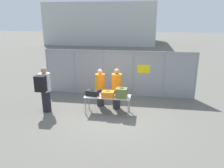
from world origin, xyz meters
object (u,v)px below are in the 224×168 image
at_px(suitcase_black, 92,93).
at_px(suitcase_orange, 108,94).
at_px(security_worker_far, 100,87).
at_px(utility_trailer, 155,80).
at_px(traveler_hooded, 44,88).
at_px(security_worker_near, 117,88).
at_px(suitcase_olive, 122,93).
at_px(inspection_table, 108,97).

bearing_deg(suitcase_black, suitcase_orange, -5.89).
xyz_separation_m(security_worker_far, utility_trailer, (2.43, 3.13, -0.42)).
bearing_deg(traveler_hooded, suitcase_orange, 2.18).
bearing_deg(security_worker_near, traveler_hooded, 18.51).
distance_m(suitcase_olive, security_worker_near, 0.70).
distance_m(traveler_hooded, utility_trailer, 6.13).
distance_m(security_worker_near, utility_trailer, 3.74).
distance_m(suitcase_black, security_worker_far, 0.79).
bearing_deg(inspection_table, suitcase_black, -177.16).
distance_m(inspection_table, suitcase_orange, 0.20).
relative_size(suitcase_olive, traveler_hooded, 0.24).
relative_size(inspection_table, security_worker_near, 1.05).
relative_size(suitcase_orange, security_worker_far, 0.30).
distance_m(traveler_hooded, security_worker_near, 2.91).
relative_size(suitcase_black, suitcase_olive, 1.18).
bearing_deg(suitcase_black, traveler_hooded, -172.58).
distance_m(suitcase_black, utility_trailer, 4.70).
bearing_deg(security_worker_near, security_worker_far, -11.81).
height_order(suitcase_orange, utility_trailer, suitcase_orange).
relative_size(suitcase_olive, security_worker_far, 0.27).
relative_size(suitcase_olive, security_worker_near, 0.26).
height_order(inspection_table, traveler_hooded, traveler_hooded).
bearing_deg(suitcase_olive, security_worker_near, 113.43).
bearing_deg(suitcase_olive, inspection_table, 171.80).
bearing_deg(traveler_hooded, security_worker_far, 24.54).
bearing_deg(suitcase_olive, suitcase_black, 177.56).
bearing_deg(inspection_table, security_worker_near, 63.64).
xyz_separation_m(suitcase_orange, traveler_hooded, (-2.53, -0.18, 0.17)).
bearing_deg(suitcase_black, utility_trailer, 56.37).
distance_m(suitcase_orange, security_worker_near, 0.71).
bearing_deg(inspection_table, security_worker_far, 121.66).
distance_m(security_worker_far, utility_trailer, 3.98).
distance_m(suitcase_olive, security_worker_far, 1.31).
bearing_deg(security_worker_near, inspection_table, 65.35).
xyz_separation_m(suitcase_black, traveler_hooded, (-1.89, -0.25, 0.18)).
distance_m(inspection_table, security_worker_near, 0.67).
distance_m(suitcase_olive, utility_trailer, 4.22).
xyz_separation_m(suitcase_black, security_worker_far, (0.16, 0.77, 0.01)).
bearing_deg(suitcase_orange, suitcase_black, 174.11).
bearing_deg(security_worker_far, security_worker_near, 176.40).
height_order(suitcase_orange, security_worker_near, security_worker_near).
bearing_deg(suitcase_black, suitcase_olive, -2.44).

